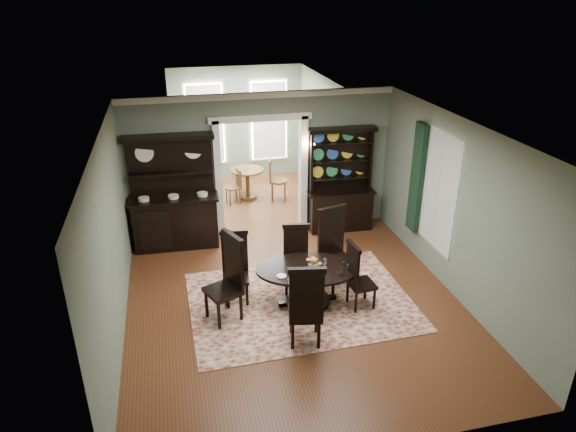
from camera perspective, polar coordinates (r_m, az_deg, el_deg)
The scene contains 19 objects.
room at distance 7.95m, azimuth 0.84°, elevation -0.46°, with size 5.51×6.01×3.01m.
parlor at distance 13.06m, azimuth -5.06°, elevation 9.24°, with size 3.51×3.50×3.01m.
doorway_trim at distance 10.63m, azimuth -3.03°, elevation 6.30°, with size 2.08×0.25×2.57m.
right_window at distance 9.64m, azimuth 15.28°, elevation 3.39°, with size 0.15×1.47×2.12m.
wall_sconce at distance 10.61m, azimuth 2.19°, elevation 7.81°, with size 0.27×0.21×0.21m.
rug at distance 8.83m, azimuth 1.38°, elevation -9.41°, with size 3.69×2.71×0.01m, color maroon.
dining_table at distance 8.55m, azimuth 2.20°, elevation -6.98°, with size 1.88×1.84×0.68m.
centerpiece at distance 8.41m, azimuth 2.87°, elevation -5.48°, with size 1.23×0.79×0.20m.
chair_far_left at distance 8.65m, azimuth -5.88°, elevation -5.33°, with size 0.50×0.48×1.24m.
chair_far_mid at distance 8.87m, azimuth 0.88°, elevation -4.48°, with size 0.53×0.51×1.21m.
chair_far_right at distance 8.99m, azimuth 5.11°, elevation -3.23°, with size 0.65×0.63×1.45m.
chair_end_left at distance 8.13m, azimuth -6.59°, elevation -6.55°, with size 0.68×0.69×1.45m.
chair_end_right at distance 8.43m, azimuth 7.63°, elevation -6.46°, with size 0.45×0.47×1.19m.
chair_near at distance 7.46m, azimuth 1.99°, elevation -9.81°, with size 0.59×0.57×1.39m.
sideboard at distance 10.52m, azimuth -12.49°, elevation 0.79°, with size 1.77×0.68×2.30m.
welsh_dresser at distance 11.09m, azimuth 5.80°, elevation 2.54°, with size 1.46×0.60×2.24m.
parlor_table at distance 12.77m, azimuth -4.53°, elevation 4.07°, with size 0.81×0.81×0.75m.
parlor_chair_left at distance 12.51m, azimuth -5.89°, elevation 3.41°, with size 0.39×0.38×0.86m.
parlor_chair_right at distance 12.58m, azimuth -1.41°, elevation 4.18°, with size 0.48×0.47×1.06m.
Camera 1 is at (-1.76, -6.95, 4.93)m, focal length 32.00 mm.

